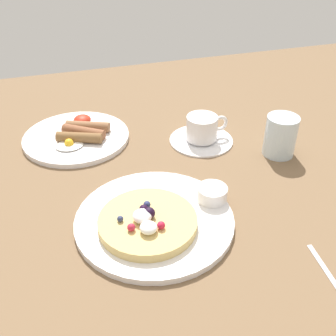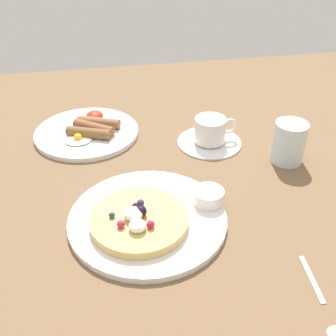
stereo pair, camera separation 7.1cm
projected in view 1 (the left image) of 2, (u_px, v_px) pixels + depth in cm
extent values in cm
cube|color=brown|center=(168.00, 197.00, 79.27)|extent=(181.85, 137.59, 3.00)
cylinder|color=white|center=(155.00, 220.00, 70.67)|extent=(27.69, 27.69, 1.19)
cylinder|color=tan|center=(148.00, 222.00, 68.12)|extent=(16.77, 16.77, 1.66)
sphere|color=navy|center=(141.00, 217.00, 67.03)|extent=(1.16, 1.16, 1.16)
sphere|color=navy|center=(147.00, 204.00, 69.70)|extent=(1.25, 1.25, 1.25)
sphere|color=red|center=(161.00, 225.00, 65.31)|extent=(1.33, 1.33, 1.33)
sphere|color=black|center=(144.00, 209.00, 68.42)|extent=(1.57, 1.57, 1.57)
sphere|color=navy|center=(120.00, 219.00, 66.81)|extent=(1.05, 1.05, 1.05)
sphere|color=black|center=(149.00, 213.00, 67.31)|extent=(1.97, 1.97, 1.97)
sphere|color=#C2263D|center=(131.00, 227.00, 64.93)|extent=(1.31, 1.31, 1.31)
ellipsoid|color=white|center=(148.00, 228.00, 64.56)|extent=(2.87, 2.87, 1.72)
ellipsoid|color=white|center=(142.00, 216.00, 66.71)|extent=(3.20, 3.20, 1.92)
ellipsoid|color=white|center=(145.00, 215.00, 67.21)|extent=(2.43, 2.43, 1.46)
cylinder|color=white|center=(212.00, 194.00, 73.79)|extent=(5.53, 5.53, 2.60)
cylinder|color=maroon|center=(212.00, 191.00, 73.49)|extent=(4.54, 4.54, 0.31)
cylinder|color=white|center=(76.00, 137.00, 94.29)|extent=(24.34, 24.34, 1.15)
cylinder|color=#8C603F|center=(88.00, 126.00, 95.13)|extent=(10.33, 6.07, 2.33)
cylinder|color=brown|center=(84.00, 132.00, 92.97)|extent=(9.68, 7.81, 2.33)
cylinder|color=brown|center=(79.00, 138.00, 90.81)|extent=(10.35, 6.00, 2.33)
ellipsoid|color=white|center=(69.00, 145.00, 89.81)|extent=(6.29, 5.34, 0.60)
sphere|color=yellow|center=(69.00, 143.00, 89.52)|extent=(2.00, 2.00, 2.00)
ellipsoid|color=#B72C19|center=(82.00, 120.00, 97.80)|extent=(4.12, 4.12, 2.27)
cylinder|color=white|center=(201.00, 140.00, 93.79)|extent=(14.61, 14.61, 0.83)
cylinder|color=white|center=(202.00, 128.00, 92.01)|extent=(7.10, 7.10, 5.45)
torus|color=white|center=(220.00, 123.00, 93.13)|extent=(3.89, 0.99, 3.85)
cylinder|color=#856042|center=(202.00, 121.00, 91.02)|extent=(6.04, 6.04, 0.44)
cube|color=silver|center=(323.00, 265.00, 62.74)|extent=(1.72, 9.03, 0.30)
cylinder|color=silver|center=(281.00, 136.00, 87.14)|extent=(6.85, 6.85, 8.92)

